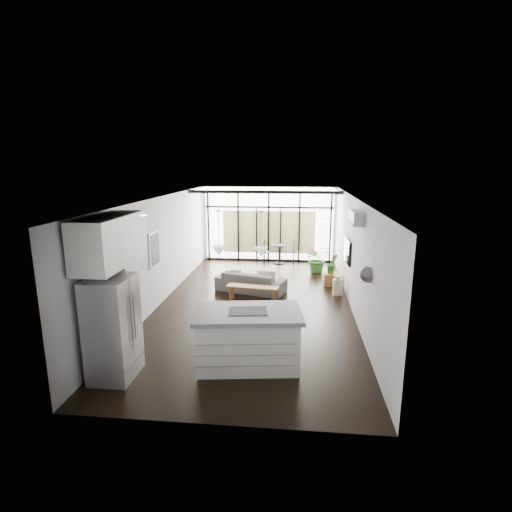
% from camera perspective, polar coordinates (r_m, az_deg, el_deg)
% --- Properties ---
extents(floor, '(5.00, 10.00, 0.00)m').
position_cam_1_polar(floor, '(10.62, -0.17, -6.95)').
color(floor, black).
rests_on(floor, ground).
extents(ceiling, '(5.00, 10.00, 0.00)m').
position_cam_1_polar(ceiling, '(10.01, -0.18, 8.28)').
color(ceiling, white).
rests_on(ceiling, ground).
extents(wall_left, '(0.02, 10.00, 2.80)m').
position_cam_1_polar(wall_left, '(10.77, -13.52, 0.73)').
color(wall_left, silver).
rests_on(wall_left, ground).
extents(wall_right, '(0.02, 10.00, 2.80)m').
position_cam_1_polar(wall_right, '(10.27, 13.84, 0.11)').
color(wall_right, silver).
rests_on(wall_right, ground).
extents(wall_back, '(5.00, 0.02, 2.80)m').
position_cam_1_polar(wall_back, '(15.12, 1.84, 4.58)').
color(wall_back, silver).
rests_on(wall_back, ground).
extents(wall_front, '(5.00, 0.02, 2.80)m').
position_cam_1_polar(wall_front, '(5.51, -5.80, -10.99)').
color(wall_front, silver).
rests_on(wall_front, ground).
extents(glazing, '(5.00, 0.20, 2.80)m').
position_cam_1_polar(glazing, '(15.00, 1.81, 4.51)').
color(glazing, black).
rests_on(glazing, ground).
extents(skylight, '(4.70, 1.90, 0.06)m').
position_cam_1_polar(skylight, '(13.98, 1.58, 9.53)').
color(skylight, white).
rests_on(skylight, ceiling).
extents(neighbour_building, '(3.50, 0.02, 1.60)m').
position_cam_1_polar(neighbour_building, '(15.12, 1.82, 3.42)').
color(neighbour_building, beige).
rests_on(neighbour_building, ground).
extents(island, '(2.06, 1.38, 1.05)m').
position_cam_1_polar(island, '(7.43, -1.14, -11.69)').
color(island, white).
rests_on(island, floor).
extents(cooktop, '(0.74, 0.55, 0.01)m').
position_cam_1_polar(cooktop, '(7.22, -1.16, -7.86)').
color(cooktop, black).
rests_on(cooktop, island).
extents(fridge, '(0.69, 0.87, 1.79)m').
position_cam_1_polar(fridge, '(7.34, -19.79, -9.68)').
color(fridge, gray).
rests_on(fridge, floor).
extents(appliance_column, '(0.56, 0.59, 2.18)m').
position_cam_1_polar(appliance_column, '(7.98, -18.83, -6.27)').
color(appliance_column, white).
rests_on(appliance_column, floor).
extents(upper_cabinets, '(0.62, 1.75, 0.86)m').
position_cam_1_polar(upper_cabinets, '(7.28, -20.11, 2.08)').
color(upper_cabinets, white).
rests_on(upper_cabinets, wall_left).
extents(pendant_left, '(0.26, 0.26, 0.18)m').
position_cam_1_polar(pendant_left, '(7.59, -5.31, 0.71)').
color(pendant_left, white).
rests_on(pendant_left, ceiling).
extents(pendant_right, '(0.26, 0.26, 0.18)m').
position_cam_1_polar(pendant_right, '(7.47, 0.72, 0.58)').
color(pendant_right, white).
rests_on(pendant_right, ceiling).
extents(sofa, '(2.08, 1.13, 0.78)m').
position_cam_1_polar(sofa, '(11.57, -0.74, -3.21)').
color(sofa, '#454547').
rests_on(sofa, floor).
extents(console_bench, '(1.42, 0.53, 0.45)m').
position_cam_1_polar(console_bench, '(10.73, -0.48, -5.47)').
color(console_bench, brown).
rests_on(console_bench, floor).
extents(pouf, '(0.52, 0.52, 0.36)m').
position_cam_1_polar(pouf, '(12.68, 1.13, -2.73)').
color(pouf, '#ECE4C8').
rests_on(pouf, floor).
extents(crate, '(0.50, 0.50, 0.36)m').
position_cam_1_polar(crate, '(12.46, 10.73, -3.25)').
color(crate, brown).
rests_on(crate, floor).
extents(plant_tall, '(1.14, 1.19, 0.73)m').
position_cam_1_polar(plant_tall, '(13.75, 8.77, -0.83)').
color(plant_tall, '#2C6124').
rests_on(plant_tall, floor).
extents(plant_crate, '(0.48, 0.68, 0.27)m').
position_cam_1_polar(plant_crate, '(12.38, 10.79, -1.84)').
color(plant_crate, '#2C6124').
rests_on(plant_crate, crate).
extents(milk_can, '(0.29, 0.29, 0.57)m').
position_cam_1_polar(milk_can, '(11.54, 11.61, -4.09)').
color(milk_can, beige).
rests_on(milk_can, floor).
extents(bistro_set, '(1.54, 0.76, 0.71)m').
position_cam_1_polar(bistro_set, '(14.80, 3.30, 0.25)').
color(bistro_set, black).
rests_on(bistro_set, floor).
extents(tv, '(0.05, 1.10, 0.65)m').
position_cam_1_polar(tv, '(11.25, 12.94, 0.76)').
color(tv, black).
rests_on(tv, wall_right).
extents(ac_unit, '(0.22, 0.90, 0.30)m').
position_cam_1_polar(ac_unit, '(9.29, 14.11, 5.34)').
color(ac_unit, silver).
rests_on(ac_unit, wall_right).
extents(framed_art, '(0.04, 0.70, 0.90)m').
position_cam_1_polar(framed_art, '(10.27, -14.32, 0.95)').
color(framed_art, black).
rests_on(framed_art, wall_left).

